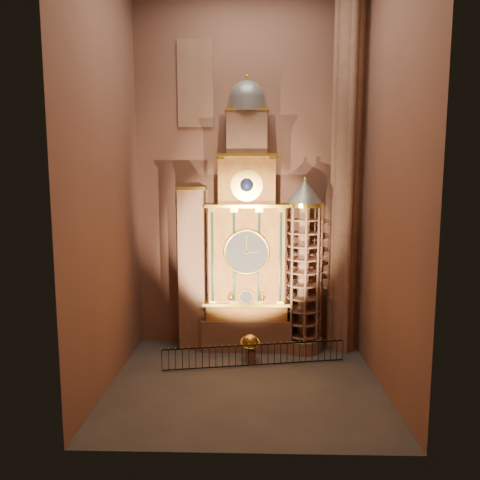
{
  "coord_description": "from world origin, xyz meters",
  "views": [
    {
      "loc": [
        0.26,
        -21.32,
        10.25
      ],
      "look_at": [
        -0.37,
        3.0,
        7.17
      ],
      "focal_mm": 32.0,
      "sensor_mm": 36.0,
      "label": 1
    }
  ],
  "objects_px": {
    "stair_turret": "(303,267)",
    "celestial_globe": "(250,345)",
    "iron_railing": "(255,355)",
    "astronomical_clock": "(247,244)",
    "portrait_tower": "(193,268)"
  },
  "relations": [
    {
      "from": "portrait_tower",
      "to": "iron_railing",
      "type": "distance_m",
      "value": 6.66
    },
    {
      "from": "stair_turret",
      "to": "celestial_globe",
      "type": "distance_m",
      "value": 5.75
    },
    {
      "from": "celestial_globe",
      "to": "portrait_tower",
      "type": "bearing_deg",
      "value": 148.0
    },
    {
      "from": "iron_railing",
      "to": "stair_turret",
      "type": "bearing_deg",
      "value": 42.34
    },
    {
      "from": "portrait_tower",
      "to": "stair_turret",
      "type": "relative_size",
      "value": 0.94
    },
    {
      "from": "stair_turret",
      "to": "iron_railing",
      "type": "xyz_separation_m",
      "value": [
        -2.98,
        -2.71,
        -4.59
      ]
    },
    {
      "from": "astronomical_clock",
      "to": "stair_turret",
      "type": "height_order",
      "value": "astronomical_clock"
    },
    {
      "from": "astronomical_clock",
      "to": "portrait_tower",
      "type": "distance_m",
      "value": 3.73
    },
    {
      "from": "stair_turret",
      "to": "iron_railing",
      "type": "relative_size",
      "value": 1.05
    },
    {
      "from": "iron_railing",
      "to": "astronomical_clock",
      "type": "bearing_deg",
      "value": 99.98
    },
    {
      "from": "astronomical_clock",
      "to": "stair_turret",
      "type": "distance_m",
      "value": 3.78
    },
    {
      "from": "stair_turret",
      "to": "portrait_tower",
      "type": "bearing_deg",
      "value": 177.67
    },
    {
      "from": "stair_turret",
      "to": "iron_railing",
      "type": "distance_m",
      "value": 6.1
    },
    {
      "from": "astronomical_clock",
      "to": "iron_railing",
      "type": "xyz_separation_m",
      "value": [
        0.52,
        -2.98,
        -6.0
      ]
    },
    {
      "from": "stair_turret",
      "to": "celestial_globe",
      "type": "xyz_separation_m",
      "value": [
        -3.27,
        -1.99,
        -4.29
      ]
    }
  ]
}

